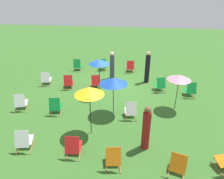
% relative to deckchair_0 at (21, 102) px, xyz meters
% --- Properties ---
extents(ground_plane, '(40.00, 40.00, 0.00)m').
position_rel_deckchair_0_xyz_m(ground_plane, '(-4.11, -2.83, -0.37)').
color(ground_plane, '#386B28').
extents(deckchair_0, '(0.66, 0.86, 0.83)m').
position_rel_deckchair_0_xyz_m(deckchair_0, '(0.00, 0.00, 0.00)').
color(deckchair_0, olive).
rests_on(deckchair_0, ground).
extents(deckchair_1, '(0.59, 0.82, 0.83)m').
position_rel_deckchair_0_xyz_m(deckchair_1, '(-4.72, 2.93, 0.00)').
color(deckchair_1, olive).
rests_on(deckchair_1, ground).
extents(deckchair_2, '(0.57, 0.81, 0.83)m').
position_rel_deckchair_0_xyz_m(deckchair_2, '(-2.97, -5.54, 0.00)').
color(deckchair_2, olive).
rests_on(deckchair_2, ground).
extents(deckchair_3, '(0.68, 0.87, 0.83)m').
position_rel_deckchair_0_xyz_m(deckchair_3, '(-3.04, -2.69, 0.00)').
color(deckchair_3, olive).
rests_on(deckchair_3, ground).
extents(deckchair_4, '(0.55, 0.80, 0.83)m').
position_rel_deckchair_0_xyz_m(deckchair_4, '(-8.17, -2.32, 0.00)').
color(deckchair_4, olive).
rests_on(deckchair_4, ground).
extents(deckchair_5, '(0.69, 0.87, 0.83)m').
position_rel_deckchair_0_xyz_m(deckchair_5, '(-6.63, -2.77, 0.00)').
color(deckchair_5, olive).
rests_on(deckchair_5, ground).
extents(deckchair_6, '(0.50, 0.77, 0.83)m').
position_rel_deckchair_0_xyz_m(deckchair_6, '(-1.26, -5.27, 0.00)').
color(deckchair_6, olive).
rests_on(deckchair_6, ground).
extents(deckchair_7, '(0.61, 0.84, 0.83)m').
position_rel_deckchair_0_xyz_m(deckchair_7, '(-1.49, 2.52, 0.00)').
color(deckchair_7, olive).
rests_on(deckchair_7, ground).
extents(deckchair_8, '(0.60, 0.83, 0.83)m').
position_rel_deckchair_0_xyz_m(deckchair_8, '(-0.07, -2.77, 0.00)').
color(deckchair_8, olive).
rests_on(deckchair_8, ground).
extents(deckchair_9, '(0.50, 0.77, 0.83)m').
position_rel_deckchair_0_xyz_m(deckchair_9, '(-4.90, -5.41, 0.00)').
color(deckchair_9, olive).
rests_on(deckchair_9, ground).
extents(deckchair_10, '(0.60, 0.83, 0.83)m').
position_rel_deckchair_0_xyz_m(deckchair_10, '(-5.15, 0.07, 0.00)').
color(deckchair_10, olive).
rests_on(deckchair_10, ground).
extents(deckchair_11, '(0.63, 0.85, 0.83)m').
position_rel_deckchair_0_xyz_m(deckchair_11, '(-1.52, -2.48, 0.00)').
color(deckchair_11, olive).
rests_on(deckchair_11, ground).
extents(deckchair_12, '(0.53, 0.79, 0.83)m').
position_rel_deckchair_0_xyz_m(deckchair_12, '(-3.31, 2.59, 0.00)').
color(deckchair_12, olive).
rests_on(deckchair_12, ground).
extents(deckchair_13, '(0.59, 0.82, 0.83)m').
position_rel_deckchair_0_xyz_m(deckchair_13, '(-1.74, 0.13, 0.00)').
color(deckchair_13, olive).
rests_on(deckchair_13, ground).
extents(deckchair_14, '(0.68, 0.87, 0.83)m').
position_rel_deckchair_0_xyz_m(deckchair_14, '(-6.73, 2.97, 0.00)').
color(deckchair_14, olive).
rests_on(deckchair_14, ground).
extents(umbrella_0, '(1.04, 1.04, 2.00)m').
position_rel_deckchair_0_xyz_m(umbrella_0, '(-3.42, -1.94, 1.50)').
color(umbrella_0, black).
rests_on(umbrella_0, ground).
extents(umbrella_1, '(1.07, 1.07, 1.72)m').
position_rel_deckchair_0_xyz_m(umbrella_1, '(-7.23, -1.00, 1.24)').
color(umbrella_1, black).
rests_on(umbrella_1, ground).
extents(umbrella_2, '(1.23, 1.23, 1.77)m').
position_rel_deckchair_0_xyz_m(umbrella_2, '(-4.35, -0.23, 1.25)').
color(umbrella_2, black).
rests_on(umbrella_2, ground).
extents(umbrella_3, '(1.10, 1.10, 2.03)m').
position_rel_deckchair_0_xyz_m(umbrella_3, '(-3.65, 1.31, 1.50)').
color(umbrella_3, black).
rests_on(umbrella_3, ground).
extents(person_0, '(0.36, 0.36, 1.90)m').
position_rel_deckchair_0_xyz_m(person_0, '(-5.94, -3.92, 0.55)').
color(person_0, black).
rests_on(person_0, ground).
extents(person_1, '(0.33, 0.33, 1.71)m').
position_rel_deckchair_0_xyz_m(person_1, '(-3.79, -4.29, 0.45)').
color(person_1, '#333847').
rests_on(person_1, ground).
extents(person_2, '(0.35, 0.35, 1.72)m').
position_rel_deckchair_0_xyz_m(person_2, '(-5.75, 1.91, 0.45)').
color(person_2, maroon).
rests_on(person_2, ground).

